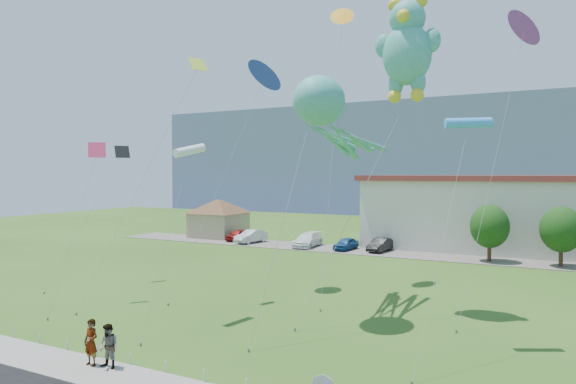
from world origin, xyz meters
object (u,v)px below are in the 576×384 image
(pedestrian_left, at_px, (91,342))
(parked_car_red, at_px, (238,235))
(teddy_bear_kite, at_px, (407,47))
(parked_car_white, at_px, (308,240))
(pavilion, at_px, (219,214))
(parked_car_black, at_px, (380,245))
(parked_car_blue, at_px, (346,244))
(octopus_kite, at_px, (328,116))
(pedestrian_right, at_px, (109,346))
(parked_car_silver, at_px, (251,236))

(pedestrian_left, xyz_separation_m, parked_car_red, (-17.35, 38.15, -0.35))
(teddy_bear_kite, bearing_deg, parked_car_white, 127.82)
(pavilion, height_order, parked_car_black, pavilion)
(parked_car_blue, height_order, parked_car_black, parked_car_black)
(octopus_kite, relative_size, teddy_bear_kite, 0.73)
(parked_car_red, relative_size, parked_car_white, 0.75)
(pedestrian_right, bearing_deg, teddy_bear_kite, 60.33)
(pedestrian_right, distance_m, teddy_bear_kite, 23.18)
(octopus_kite, bearing_deg, parked_car_black, 100.40)
(pedestrian_right, xyz_separation_m, teddy_bear_kite, (8.65, 15.42, 14.99))
(parked_car_red, bearing_deg, pedestrian_right, -68.11)
(pavilion, relative_size, octopus_kite, 0.66)
(pedestrian_right, height_order, parked_car_black, pedestrian_right)
(pedestrian_right, xyz_separation_m, parked_car_black, (0.21, 37.53, -0.28))
(parked_car_white, bearing_deg, pedestrian_right, -80.66)
(pedestrian_left, height_order, parked_car_white, pedestrian_left)
(octopus_kite, bearing_deg, teddy_bear_kite, 40.23)
(parked_car_silver, bearing_deg, teddy_bear_kite, -32.16)
(pavilion, xyz_separation_m, octopus_kite, (27.58, -28.03, 8.71))
(teddy_bear_kite, bearing_deg, parked_car_silver, 138.41)
(octopus_kite, height_order, teddy_bear_kite, teddy_bear_kite)
(parked_car_red, height_order, parked_car_silver, parked_car_silver)
(pavilion, height_order, octopus_kite, octopus_kite)
(parked_car_white, bearing_deg, octopus_kite, -65.47)
(teddy_bear_kite, bearing_deg, pedestrian_left, -121.68)
(parked_car_black, bearing_deg, parked_car_silver, -172.63)
(parked_car_blue, bearing_deg, pedestrian_right, -78.47)
(pedestrian_left, height_order, parked_car_black, pedestrian_left)
(parked_car_red, distance_m, parked_car_white, 10.07)
(pedestrian_right, distance_m, parked_car_black, 37.53)
(parked_car_blue, bearing_deg, pavilion, 176.31)
(pedestrian_left, xyz_separation_m, parked_car_black, (1.14, 37.63, -0.34))
(pedestrian_left, height_order, parked_car_blue, pedestrian_left)
(pedestrian_right, bearing_deg, parked_car_white, 102.12)
(pedestrian_right, xyz_separation_m, parked_car_white, (-8.25, 37.18, -0.19))
(octopus_kite, bearing_deg, parked_car_silver, 129.66)
(parked_car_white, distance_m, parked_car_black, 8.47)
(pedestrian_right, xyz_separation_m, parked_car_blue, (-3.46, 36.89, -0.31))
(pedestrian_right, distance_m, parked_car_silver, 40.29)
(parked_car_blue, xyz_separation_m, parked_car_black, (3.67, 0.63, 0.04))
(pedestrian_left, height_order, pedestrian_right, pedestrian_left)
(pedestrian_right, bearing_deg, pedestrian_left, -174.09)
(parked_car_white, xyz_separation_m, teddy_bear_kite, (16.89, -21.76, 15.18))
(parked_car_red, relative_size, parked_car_blue, 1.03)
(pavilion, relative_size, teddy_bear_kite, 0.48)
(pedestrian_right, relative_size, parked_car_red, 0.47)
(teddy_bear_kite, bearing_deg, pedestrian_right, -119.29)
(pedestrian_left, xyz_separation_m, octopus_kite, (5.79, 12.32, 10.63))
(parked_car_red, xyz_separation_m, octopus_kite, (23.14, -25.83, 10.98))
(parked_car_white, relative_size, teddy_bear_kite, 0.28)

